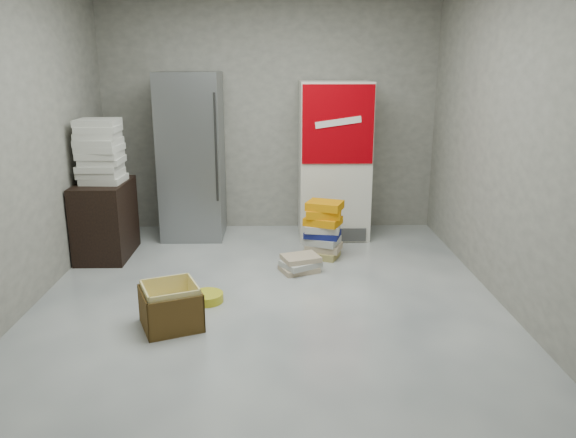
# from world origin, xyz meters

# --- Properties ---
(ground) EXTENTS (5.00, 5.00, 0.00)m
(ground) POSITION_xyz_m (0.00, 0.00, 0.00)
(ground) COLOR silver
(ground) RESTS_ON ground
(room_shell) EXTENTS (4.04, 5.04, 2.82)m
(room_shell) POSITION_xyz_m (0.00, 0.00, 1.80)
(room_shell) COLOR #9C988C
(room_shell) RESTS_ON ground
(steel_fridge) EXTENTS (0.70, 0.72, 1.90)m
(steel_fridge) POSITION_xyz_m (-0.90, 2.13, 0.95)
(steel_fridge) COLOR gray
(steel_fridge) RESTS_ON ground
(coke_cooler) EXTENTS (0.80, 0.73, 1.80)m
(coke_cooler) POSITION_xyz_m (0.75, 2.12, 0.90)
(coke_cooler) COLOR silver
(coke_cooler) RESTS_ON ground
(wood_shelf) EXTENTS (0.50, 0.80, 0.80)m
(wood_shelf) POSITION_xyz_m (-1.73, 1.40, 0.40)
(wood_shelf) COLOR black
(wood_shelf) RESTS_ON ground
(supply_box_stack) EXTENTS (0.44, 0.44, 0.65)m
(supply_box_stack) POSITION_xyz_m (-1.72, 1.40, 1.12)
(supply_box_stack) COLOR silver
(supply_box_stack) RESTS_ON wood_shelf
(phonebook_stack_main) EXTENTS (0.46, 0.41, 0.60)m
(phonebook_stack_main) POSITION_xyz_m (0.57, 1.31, 0.30)
(phonebook_stack_main) COLOR #A29250
(phonebook_stack_main) RESTS_ON ground
(phonebook_stack_side) EXTENTS (0.45, 0.42, 0.16)m
(phonebook_stack_side) POSITION_xyz_m (0.31, 0.88, 0.08)
(phonebook_stack_side) COLOR tan
(phonebook_stack_side) RESTS_ON ground
(cardboard_box) EXTENTS (0.56, 0.56, 0.35)m
(cardboard_box) POSITION_xyz_m (-0.75, -0.31, 0.14)
(cardboard_box) COLOR yellow
(cardboard_box) RESTS_ON ground
(bucket_lid) EXTENTS (0.37, 0.37, 0.08)m
(bucket_lid) POSITION_xyz_m (-0.53, 0.16, 0.04)
(bucket_lid) COLOR gold
(bucket_lid) RESTS_ON ground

